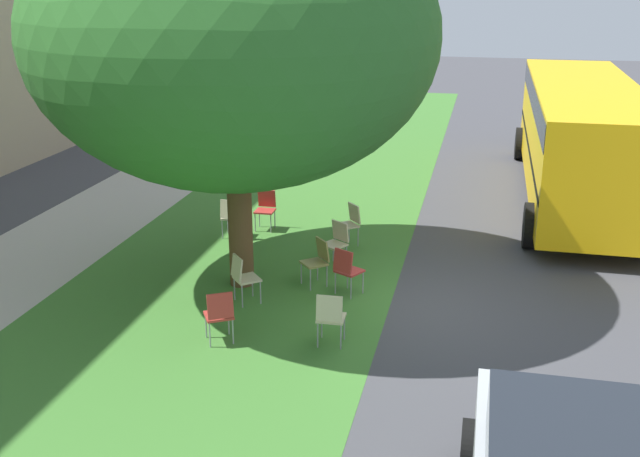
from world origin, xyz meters
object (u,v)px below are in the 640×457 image
Objects in this scene: chair_5 at (330,315)px; school_bus at (581,130)px; street_tree at (233,36)px; chair_2 at (336,240)px; chair_1 at (317,258)px; chair_6 at (219,313)px; chair_4 at (266,207)px; chair_8 at (243,275)px; chair_0 at (231,215)px; chair_3 at (347,268)px; chair_7 at (350,221)px.

chair_5 is 10.27m from school_bus.
street_tree reaches higher than chair_2.
chair_1 is 1.00× the size of chair_6.
chair_8 is at bearing -169.17° from chair_4.
chair_0 is 3.18m from chair_1.
chair_3 and chair_8 have the same top height.
chair_6 is (-3.61, 1.11, 0.00)m from chair_2.
school_bus is (7.15, -6.51, -2.70)m from street_tree.
school_bus is at bearing -36.68° from chair_1.
street_tree is 7.97× the size of chair_3.
chair_2 is (1.04, -0.14, 0.00)m from chair_1.
street_tree is at bearing 9.96° from chair_6.
chair_3 is at bearing -35.18° from chair_6.
chair_0 is 9.00m from school_bus.
chair_2 and chair_4 have the same top height.
street_tree reaches higher than school_bus.
chair_5 is at bearing -176.71° from chair_3.
chair_6 is 4.96m from chair_7.
chair_4 is 1.00× the size of chair_7.
chair_2 and chair_8 have the same top height.
chair_2 is at bearing -132.49° from chair_4.
street_tree is 4.41m from chair_3.
chair_1 is 0.70m from chair_3.
school_bus is at bearing -59.81° from chair_4.
chair_3 is (-1.38, -0.46, 0.00)m from chair_2.
chair_0 is 1.00× the size of chair_6.
chair_8 is (-0.72, 1.69, 0.00)m from chair_3.
school_bus is (7.96, -6.22, 1.24)m from chair_8.
chair_3 is 1.00× the size of chair_4.
chair_3 is at bearing -142.63° from chair_4.
chair_6 is (-0.29, 1.68, 0.00)m from chair_5.
chair_6 is at bearing 159.45° from chair_1.
street_tree is 7.97× the size of chair_0.
chair_0 is 0.08× the size of school_bus.
chair_4 is at bearing 8.34° from street_tree.
chair_6 is 1.00× the size of chair_7.
chair_4 is at bearing -36.63° from chair_0.
chair_7 is (2.50, -1.56, -3.94)m from street_tree.
school_bus is (6.90, -5.14, 1.24)m from chair_1.
chair_0 is 0.92m from chair_4.
chair_0 is 1.00× the size of chair_7.
school_bus is at bearing -32.79° from chair_6.
street_tree is 7.97× the size of chair_4.
chair_4 and chair_5 have the same top height.
chair_5 is 1.00× the size of chair_6.
chair_7 is at bearing -2.07° from chair_2.
chair_2 is at bearing -7.85° from chair_1.
chair_0 and chair_1 have the same top height.
chair_8 is (1.23, 1.80, 0.00)m from chair_5.
chair_0 is 2.74m from chair_2.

